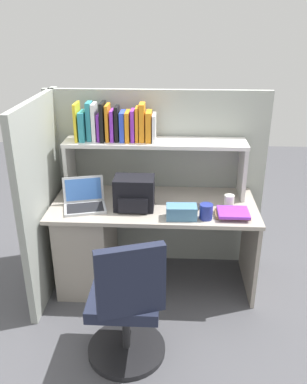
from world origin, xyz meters
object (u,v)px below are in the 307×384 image
(backpack, at_px, (134,194))
(paper_cup, at_px, (229,201))
(tissue_box, at_px, (182,212))
(computer_mouse, at_px, (195,208))
(laptop, at_px, (84,201))
(office_chair, at_px, (127,310))
(snack_canister, at_px, (206,212))

(backpack, xyz_separation_m, paper_cup, (0.73, 0.07, -0.07))
(paper_cup, relative_size, tissue_box, 0.43)
(computer_mouse, bearing_deg, laptop, -151.56)
(laptop, bearing_deg, office_chair, -62.07)
(laptop, relative_size, paper_cup, 3.85)
(laptop, distance_m, computer_mouse, 0.85)
(snack_canister, height_order, office_chair, office_chair)
(paper_cup, height_order, tissue_box, tissue_box)
(laptop, distance_m, office_chair, 0.95)
(tissue_box, bearing_deg, office_chair, -120.84)
(backpack, height_order, office_chair, backpack)
(laptop, distance_m, snack_canister, 0.93)
(computer_mouse, xyz_separation_m, snack_canister, (0.07, -0.15, 0.04))
(tissue_box, bearing_deg, computer_mouse, 52.65)
(tissue_box, bearing_deg, laptop, 166.63)
(paper_cup, distance_m, office_chair, 1.16)
(snack_canister, relative_size, office_chair, 0.12)
(backpack, relative_size, paper_cup, 3.17)
(computer_mouse, xyz_separation_m, tissue_box, (-0.11, -0.15, 0.03))
(laptop, xyz_separation_m, office_chair, (0.40, -0.76, -0.39))
(backpack, bearing_deg, laptop, -179.49)
(tissue_box, height_order, snack_canister, snack_canister)
(office_chair, bearing_deg, laptop, -80.31)
(laptop, height_order, office_chair, laptop)
(snack_canister, distance_m, office_chair, 0.89)
(laptop, relative_size, snack_canister, 3.22)
(office_chair, bearing_deg, tissue_box, -136.93)
(tissue_box, xyz_separation_m, snack_canister, (0.18, 0.00, 0.01))
(laptop, xyz_separation_m, snack_canister, (0.92, -0.14, 0.01))
(backpack, height_order, snack_canister, backpack)
(paper_cup, bearing_deg, computer_mouse, -165.67)
(computer_mouse, height_order, office_chair, office_chair)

